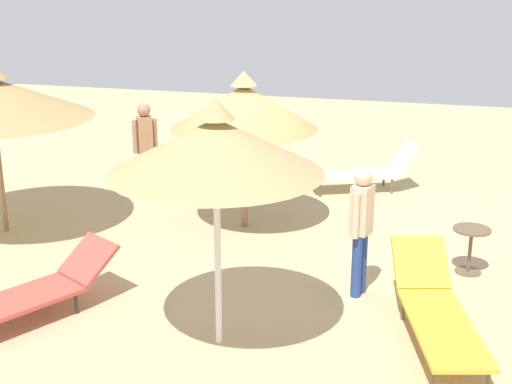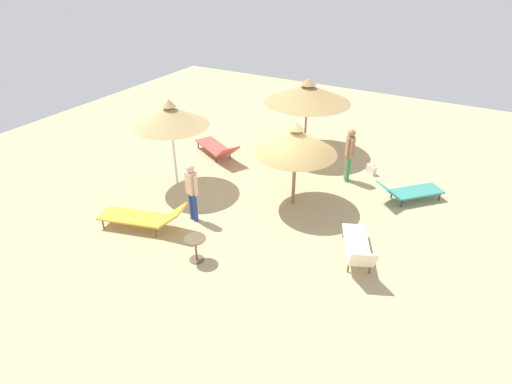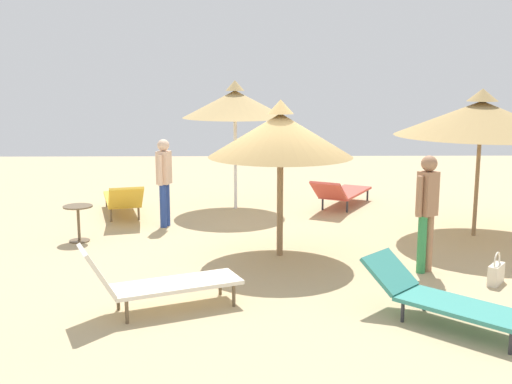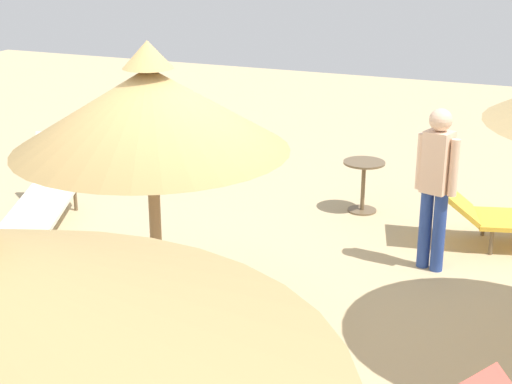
{
  "view_description": "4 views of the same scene",
  "coord_description": "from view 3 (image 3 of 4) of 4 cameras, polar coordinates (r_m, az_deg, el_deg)",
  "views": [
    {
      "loc": [
        -9.8,
        -2.86,
        3.97
      ],
      "look_at": [
        -0.14,
        -0.18,
        0.76
      ],
      "focal_mm": 49.5,
      "sensor_mm": 36.0,
      "label": 1
    },
    {
      "loc": [
        4.46,
        -9.35,
        6.37
      ],
      "look_at": [
        -0.27,
        -0.89,
        0.71
      ],
      "focal_mm": 29.29,
      "sensor_mm": 36.0,
      "label": 2
    },
    {
      "loc": [
        10.11,
        -0.39,
        2.86
      ],
      "look_at": [
        -0.82,
        -0.22,
        0.81
      ],
      "focal_mm": 44.14,
      "sensor_mm": 36.0,
      "label": 3
    },
    {
      "loc": [
        -2.75,
        5.44,
        3.34
      ],
      "look_at": [
        -0.43,
        -0.13,
        1.25
      ],
      "focal_mm": 54.46,
      "sensor_mm": 36.0,
      "label": 4
    }
  ],
  "objects": [
    {
      "name": "ground",
      "position": [
        10.52,
        1.25,
        -5.43
      ],
      "size": [
        24.0,
        24.0,
        0.1
      ],
      "primitive_type": "cube",
      "color": "tan"
    },
    {
      "name": "parasol_umbrella_edge",
      "position": [
        9.79,
        2.23,
        5.18
      ],
      "size": [
        2.26,
        2.26,
        2.48
      ],
      "color": "olive",
      "rests_on": "ground"
    },
    {
      "name": "parasol_umbrella_near_right",
      "position": [
        13.36,
        -1.91,
        7.98
      ],
      "size": [
        2.23,
        2.23,
        2.74
      ],
      "color": "white",
      "rests_on": "ground"
    },
    {
      "name": "parasol_umbrella_center",
      "position": [
        11.7,
        19.73,
        6.32
      ],
      "size": [
        2.98,
        2.98,
        2.62
      ],
      "color": "olive",
      "rests_on": "ground"
    },
    {
      "name": "lounge_chair_far_left",
      "position": [
        13.76,
        7.76,
        -0.01
      ],
      "size": [
        2.24,
        1.61,
        0.72
      ],
      "color": "#CC4C3F",
      "rests_on": "ground"
    },
    {
      "name": "lounge_chair_far_right",
      "position": [
        7.67,
        16.58,
        -9.18
      ],
      "size": [
        1.82,
        1.85,
        0.68
      ],
      "color": "teal",
      "rests_on": "ground"
    },
    {
      "name": "lounge_chair_near_left",
      "position": [
        13.07,
        -11.99,
        -0.6
      ],
      "size": [
        2.42,
        1.24,
        0.79
      ],
      "color": "gold",
      "rests_on": "ground"
    },
    {
      "name": "lounge_chair_front",
      "position": [
        7.81,
        -9.12,
        -7.99
      ],
      "size": [
        1.28,
        2.0,
        0.9
      ],
      "color": "silver",
      "rests_on": "ground"
    },
    {
      "name": "person_standing_back",
      "position": [
        11.97,
        -8.33,
        1.31
      ],
      "size": [
        0.43,
        0.28,
        1.67
      ],
      "color": "navy",
      "rests_on": "ground"
    },
    {
      "name": "person_standing_edge",
      "position": [
        9.4,
        15.24,
        -1.28
      ],
      "size": [
        0.32,
        0.38,
        1.73
      ],
      "color": "#338C4C",
      "rests_on": "ground"
    },
    {
      "name": "handbag",
      "position": [
        9.36,
        20.93,
        -6.86
      ],
      "size": [
        0.38,
        0.33,
        0.46
      ],
      "color": "beige",
      "rests_on": "ground"
    },
    {
      "name": "side_table_round",
      "position": [
        11.29,
        -15.81,
        -2.22
      ],
      "size": [
        0.5,
        0.5,
        0.63
      ],
      "color": "brown",
      "rests_on": "ground"
    }
  ]
}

